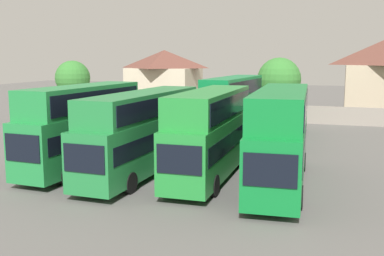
# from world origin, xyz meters

# --- Properties ---
(ground) EXTENTS (140.00, 140.00, 0.00)m
(ground) POSITION_xyz_m (0.00, 18.00, 0.00)
(ground) COLOR #605E5B
(depot_boundary_wall) EXTENTS (56.00, 0.50, 1.80)m
(depot_boundary_wall) POSITION_xyz_m (0.00, 23.98, 0.90)
(depot_boundary_wall) COLOR gray
(depot_boundary_wall) RESTS_ON ground
(bus_1) EXTENTS (3.05, 10.26, 5.11)m
(bus_1) POSITION_xyz_m (-5.90, -0.29, 2.87)
(bus_1) COLOR #22863F
(bus_1) RESTS_ON ground
(bus_2) EXTENTS (2.96, 12.10, 4.79)m
(bus_2) POSITION_xyz_m (-2.01, -0.11, 2.71)
(bus_2) COLOR #227D3C
(bus_2) RESTS_ON ground
(bus_3) EXTENTS (2.63, 10.57, 4.95)m
(bus_3) POSITION_xyz_m (1.97, 0.17, 2.79)
(bus_3) COLOR #238A35
(bus_3) RESTS_ON ground
(bus_4) EXTENTS (3.17, 11.95, 5.12)m
(bus_4) POSITION_xyz_m (5.92, -0.13, 2.88)
(bus_4) COLOR #107A31
(bus_4) RESTS_ON ground
(bus_5) EXTENTS (2.88, 12.11, 3.44)m
(bus_5) POSITION_xyz_m (-3.85, 14.08, 1.97)
(bus_5) COLOR #138640
(bus_5) RESTS_ON ground
(bus_6) EXTENTS (3.23, 11.13, 5.09)m
(bus_6) POSITION_xyz_m (0.18, 13.68, 2.86)
(bus_6) COLOR #11803E
(bus_6) RESTS_ON ground
(bus_7) EXTENTS (2.86, 11.90, 3.32)m
(bus_7) POSITION_xyz_m (4.08, 13.92, 1.90)
(bus_7) COLOR #1F8B3F
(bus_7) RESTS_ON ground
(house_terrace_left) EXTENTS (8.57, 7.90, 7.60)m
(house_terrace_left) POSITION_xyz_m (-13.05, 31.93, 3.88)
(house_terrace_left) COLOR beige
(house_terrace_left) RESTS_ON ground
(house_terrace_centre) EXTENTS (8.77, 6.80, 8.74)m
(house_terrace_centre) POSITION_xyz_m (13.50, 32.35, 4.47)
(house_terrace_centre) COLOR #C6B293
(house_terrace_centre) RESTS_ON ground
(tree_left_of_lot) EXTENTS (4.74, 4.74, 6.70)m
(tree_left_of_lot) POSITION_xyz_m (2.42, 26.48, 4.30)
(tree_left_of_lot) COLOR brown
(tree_left_of_lot) RESTS_ON ground
(tree_right_of_lot) EXTENTS (3.87, 3.87, 6.35)m
(tree_right_of_lot) POSITION_xyz_m (-19.83, 20.98, 4.38)
(tree_right_of_lot) COLOR brown
(tree_right_of_lot) RESTS_ON ground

